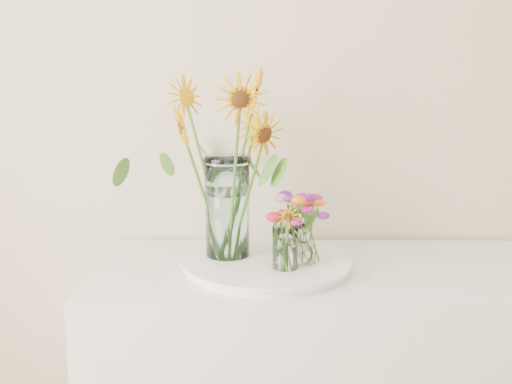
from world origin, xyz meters
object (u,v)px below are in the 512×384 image
tray (266,265)px  small_vase_c (296,239)px  small_vase_a (285,249)px  small_vase_b (303,245)px  mason_jar (227,207)px

tray → small_vase_c: small_vase_c is taller
tray → small_vase_a: small_vase_a is taller
small_vase_b → small_vase_c: 0.09m
tray → mason_jar: bearing=160.4°
small_vase_a → small_vase_b: size_ratio=1.10×
mason_jar → small_vase_a: size_ratio=2.46×
small_vase_b → small_vase_a: bearing=-131.1°
small_vase_c → small_vase_a: bearing=-104.0°
tray → small_vase_b: (0.11, -0.02, 0.07)m
mason_jar → small_vase_b: (0.22, -0.06, -0.10)m
small_vase_a → small_vase_b: (0.05, 0.06, -0.01)m
small_vase_c → tray: bearing=-144.0°
small_vase_b → small_vase_c: bearing=101.7°
small_vase_c → mason_jar: bearing=-173.5°
tray → small_vase_a: 0.12m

